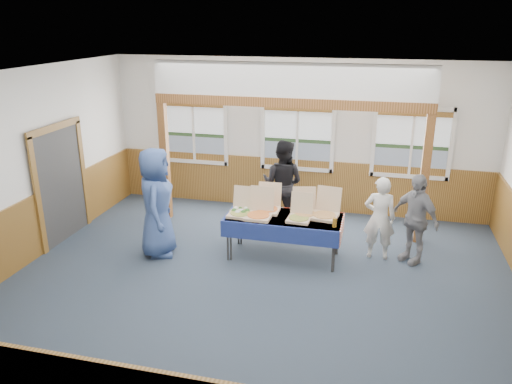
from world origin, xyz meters
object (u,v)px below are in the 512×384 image
woman_white (380,218)px  person_grey (415,219)px  man_blue (156,202)px  table_right (285,220)px  table_left (283,220)px  woman_black (283,183)px

woman_white → person_grey: 0.57m
man_blue → table_right: bearing=-96.3°
table_right → man_blue: 2.22m
table_left → table_right: size_ratio=1.03×
man_blue → person_grey: (4.30, 0.78, -0.18)m
woman_white → man_blue: bearing=11.6°
person_grey → man_blue: bearing=-127.0°
table_right → person_grey: bearing=22.3°
man_blue → person_grey: man_blue is taller
table_right → woman_black: woman_black is taller
woman_white → woman_black: size_ratio=0.84×
table_left → person_grey: (2.16, 0.40, 0.07)m
woman_black → person_grey: bearing=166.7°
woman_black → person_grey: size_ratio=1.12×
table_left → person_grey: 2.20m
woman_white → woman_black: (-1.88, 1.04, 0.14)m
table_right → person_grey: person_grey is taller
table_left → woman_white: size_ratio=1.46×
table_left → table_right: (0.03, 0.02, -0.00)m
man_blue → person_grey: bearing=-96.3°
woman_white → man_blue: 3.82m
woman_black → person_grey: 2.66m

